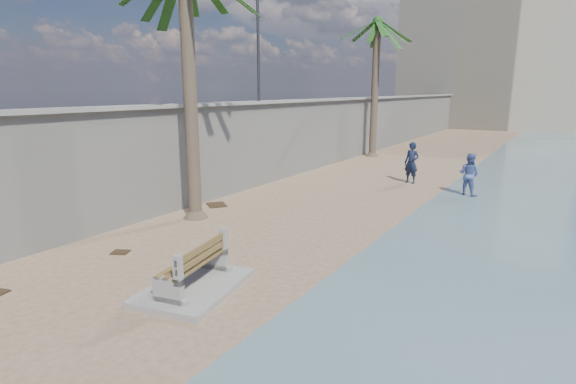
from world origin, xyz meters
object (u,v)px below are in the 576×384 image
at_px(bench_far, 193,270).
at_px(palm_back, 378,24).
at_px(person_b, 469,172).
at_px(person_a, 412,160).

relative_size(bench_far, palm_back, 0.30).
bearing_deg(bench_far, person_b, 75.84).
bearing_deg(bench_far, palm_back, 101.63).
xyz_separation_m(bench_far, palm_back, (-4.14, 20.11, 7.41)).
bearing_deg(person_b, bench_far, 91.56).
distance_m(person_a, person_b, 2.86).
bearing_deg(person_a, person_b, -9.55).
xyz_separation_m(palm_back, person_b, (7.20, -7.98, -6.92)).
relative_size(palm_back, person_b, 4.78).
height_order(bench_far, person_a, person_a).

